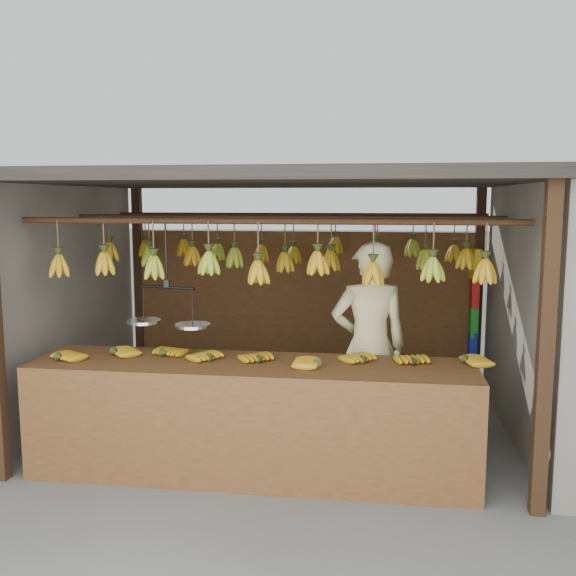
# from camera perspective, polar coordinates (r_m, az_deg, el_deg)

# --- Properties ---
(ground) EXTENTS (80.00, 80.00, 0.00)m
(ground) POSITION_cam_1_polar(r_m,az_deg,el_deg) (6.35, -0.39, -12.08)
(ground) COLOR #5B5B57
(stall) EXTENTS (4.30, 3.30, 2.40)m
(stall) POSITION_cam_1_polar(r_m,az_deg,el_deg) (6.30, 0.04, 6.10)
(stall) COLOR black
(stall) RESTS_ON ground
(counter) EXTENTS (3.53, 0.79, 0.96)m
(counter) POSITION_cam_1_polar(r_m,az_deg,el_deg) (4.99, -3.45, -9.11)
(counter) COLOR brown
(counter) RESTS_ON ground
(hanging_bananas) EXTENTS (3.55, 2.25, 0.39)m
(hanging_bananas) POSITION_cam_1_polar(r_m,az_deg,el_deg) (5.99, -0.55, 2.72)
(hanging_bananas) COLOR #BB8613
(hanging_bananas) RESTS_ON ground
(balance_scale) EXTENTS (0.72, 0.39, 0.84)m
(balance_scale) POSITION_cam_1_polar(r_m,az_deg,el_deg) (5.27, -10.64, -2.64)
(balance_scale) COLOR black
(balance_scale) RESTS_ON ground
(vendor) EXTENTS (0.75, 0.58, 1.82)m
(vendor) POSITION_cam_1_polar(r_m,az_deg,el_deg) (5.58, 7.24, -5.20)
(vendor) COLOR beige
(vendor) RESTS_ON ground
(bag_bundles) EXTENTS (0.08, 0.26, 1.26)m
(bag_bundles) POSITION_cam_1_polar(r_m,az_deg,el_deg) (7.42, 16.18, -1.56)
(bag_bundles) COLOR yellow
(bag_bundles) RESTS_ON ground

